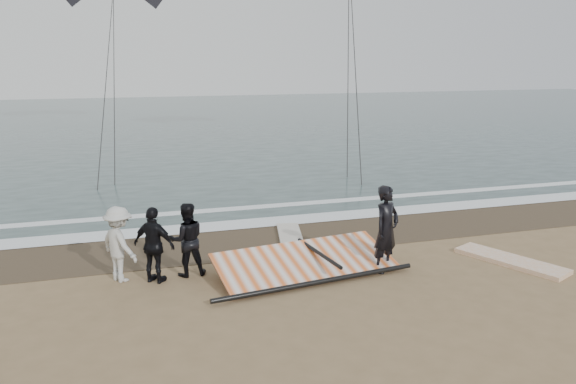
% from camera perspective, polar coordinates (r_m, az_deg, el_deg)
% --- Properties ---
extents(ground, '(120.00, 120.00, 0.00)m').
position_cam_1_polar(ground, '(11.15, 8.54, -11.25)').
color(ground, '#8C704C').
rests_on(ground, ground).
extents(sea, '(120.00, 54.00, 0.02)m').
position_cam_1_polar(sea, '(42.60, -10.73, 7.08)').
color(sea, '#233838').
rests_on(sea, ground).
extents(wet_sand, '(120.00, 2.80, 0.01)m').
position_cam_1_polar(wet_sand, '(15.05, 1.26, -4.41)').
color(wet_sand, '#4C3D2B').
rests_on(wet_sand, ground).
extents(foam_near, '(120.00, 0.90, 0.01)m').
position_cam_1_polar(foam_near, '(16.33, -0.25, -2.89)').
color(foam_near, white).
rests_on(foam_near, sea).
extents(foam_far, '(120.00, 0.45, 0.01)m').
position_cam_1_polar(foam_far, '(17.90, -1.80, -1.41)').
color(foam_far, white).
rests_on(foam_far, sea).
extents(man_main, '(0.84, 0.74, 1.95)m').
position_cam_1_polar(man_main, '(12.52, 9.96, -3.73)').
color(man_main, black).
rests_on(man_main, ground).
extents(board_white, '(1.70, 2.61, 0.10)m').
position_cam_1_polar(board_white, '(14.10, 21.68, -6.49)').
color(board_white, white).
rests_on(board_white, ground).
extents(board_cream, '(1.05, 2.31, 0.09)m').
position_cam_1_polar(board_cream, '(14.77, 0.26, -4.60)').
color(board_cream, beige).
rests_on(board_cream, ground).
extents(trio_cluster, '(2.35, 1.36, 1.64)m').
position_cam_1_polar(trio_cluster, '(12.29, -13.81, -5.04)').
color(trio_cluster, black).
rests_on(trio_cluster, ground).
extents(sail_rig, '(4.58, 2.24, 0.51)m').
position_cam_1_polar(sail_rig, '(12.54, 1.33, -7.25)').
color(sail_rig, black).
rests_on(sail_rig, ground).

